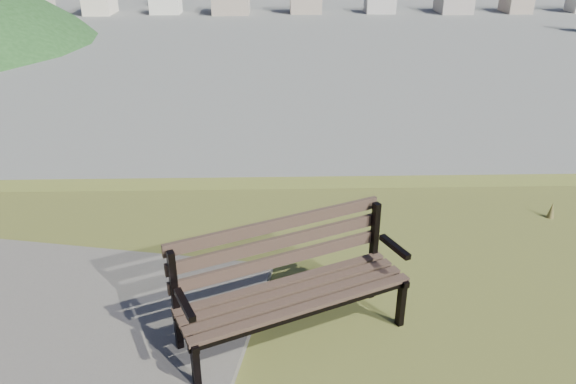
{
  "coord_description": "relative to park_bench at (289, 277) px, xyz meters",
  "views": [
    {
      "loc": [
        -0.58,
        -2.09,
        27.88
      ],
      "look_at": [
        -0.44,
        3.29,
        25.3
      ],
      "focal_mm": 35.0,
      "sensor_mm": 36.0,
      "label": 1
    }
  ],
  "objects": [
    {
      "name": "park_bench",
      "position": [
        0.0,
        0.0,
        0.0
      ],
      "size": [
        1.8,
        1.22,
        0.91
      ],
      "rotation": [
        0.0,
        0.0,
        0.43
      ],
      "color": "#3E2C24",
      "rests_on": "hilltop_mesa"
    }
  ]
}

